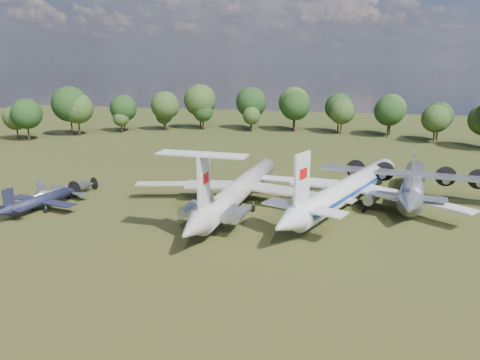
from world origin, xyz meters
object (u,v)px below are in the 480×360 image
(tu104_jet, at_px, (349,192))
(small_prop_northwest, at_px, (65,192))
(il62_airliner, at_px, (240,193))
(an12_transport, at_px, (413,188))
(small_prop_west, at_px, (40,203))
(person_on_il62, at_px, (212,196))

(tu104_jet, xyz_separation_m, small_prop_northwest, (-47.84, -5.92, -1.52))
(tu104_jet, distance_m, small_prop_northwest, 48.23)
(il62_airliner, bearing_deg, an12_transport, 23.40)
(tu104_jet, height_order, small_prop_west, tu104_jet)
(small_prop_northwest, bearing_deg, person_on_il62, 4.40)
(an12_transport, height_order, person_on_il62, person_on_il62)
(small_prop_west, relative_size, person_on_il62, 10.50)
(il62_airliner, xyz_separation_m, an12_transport, (27.47, 10.29, -0.05))
(il62_airliner, relative_size, small_prop_northwest, 3.57)
(person_on_il62, bearing_deg, tu104_jet, -133.21)
(an12_transport, distance_m, small_prop_northwest, 59.47)
(il62_airliner, height_order, an12_transport, il62_airliner)
(il62_airliner, xyz_separation_m, person_on_il62, (-0.65, -13.03, 3.14))
(an12_transport, relative_size, small_prop_northwest, 2.60)
(tu104_jet, height_order, an12_transport, tu104_jet)
(an12_transport, bearing_deg, il62_airliner, -151.47)
(il62_airliner, relative_size, an12_transport, 1.37)
(an12_transport, height_order, small_prop_west, an12_transport)
(small_prop_west, xyz_separation_m, person_on_il62, (29.49, -3.38, 4.22))
(il62_airliner, bearing_deg, small_prop_west, -159.38)
(il62_airliner, height_order, person_on_il62, person_on_il62)
(il62_airliner, bearing_deg, small_prop_northwest, -173.26)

